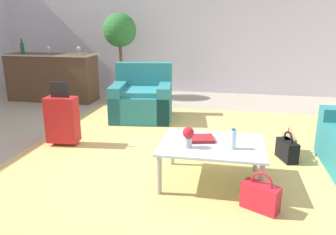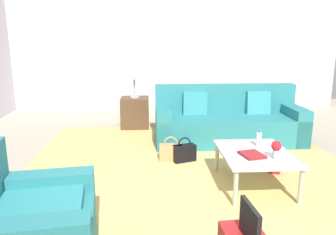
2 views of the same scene
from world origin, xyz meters
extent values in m
plane|color=#A89E89|center=(0.00, 0.00, 0.00)|extent=(12.00, 12.00, 0.00)
cube|color=silver|center=(5.06, 0.00, 1.55)|extent=(0.12, 8.00, 3.10)
cube|color=tan|center=(0.60, 0.20, 0.00)|extent=(5.20, 4.40, 0.01)
cube|color=teal|center=(2.10, -0.60, 0.23)|extent=(0.92, 2.42, 0.45)
cube|color=teal|center=(2.45, -0.60, 0.47)|extent=(0.22, 2.42, 0.94)
cube|color=teal|center=(2.10, -1.69, 0.30)|extent=(0.92, 0.24, 0.61)
cube|color=teal|center=(2.10, 0.49, 0.30)|extent=(0.92, 0.24, 0.61)
cube|color=teal|center=(2.29, -1.15, 0.63)|extent=(0.17, 0.40, 0.41)
cube|color=teal|center=(2.29, -0.05, 0.63)|extent=(0.12, 0.40, 0.40)
cube|color=teal|center=(-0.52, 1.65, 0.30)|extent=(0.32, 0.92, 0.60)
cube|color=teal|center=(-0.89, 1.55, 0.48)|extent=(0.81, 0.74, 0.08)
cube|color=silver|center=(0.40, -0.50, 0.41)|extent=(1.03, 0.79, 0.02)
cylinder|color=#ADA899|center=(-0.06, -0.16, 0.20)|extent=(0.05, 0.05, 0.40)
cylinder|color=#ADA899|center=(0.86, -0.16, 0.20)|extent=(0.05, 0.05, 0.40)
cylinder|color=#ADA899|center=(-0.06, -0.84, 0.20)|extent=(0.05, 0.05, 0.40)
cylinder|color=#ADA899|center=(0.86, -0.84, 0.20)|extent=(0.05, 0.05, 0.40)
cylinder|color=silver|center=(0.60, -0.60, 0.51)|extent=(0.06, 0.06, 0.18)
cylinder|color=#2D6BBC|center=(0.60, -0.60, 0.61)|extent=(0.04, 0.04, 0.02)
cube|color=maroon|center=(0.28, -0.42, 0.43)|extent=(0.31, 0.28, 0.03)
cylinder|color=#B2B7BC|center=(0.18, -0.65, 0.47)|extent=(0.07, 0.07, 0.10)
sphere|color=red|center=(0.18, -0.65, 0.57)|extent=(0.11, 0.11, 0.11)
cube|color=#513823|center=(3.20, 1.00, 0.29)|extent=(0.54, 0.54, 0.58)
cylinder|color=#ADA899|center=(3.20, 1.00, 0.60)|extent=(0.18, 0.18, 0.02)
cylinder|color=#ADA899|center=(3.20, 1.00, 0.79)|extent=(0.04, 0.04, 0.36)
cone|color=white|center=(3.20, 1.00, 1.06)|extent=(0.37, 0.37, 0.18)
cube|color=black|center=(-1.60, 0.20, 0.75)|extent=(0.24, 0.04, 0.20)
cube|color=black|center=(1.25, 0.23, 0.12)|extent=(0.24, 0.35, 0.24)
torus|color=black|center=(1.25, 0.23, 0.26)|extent=(0.08, 0.19, 0.20)
cube|color=red|center=(0.86, -0.95, 0.12)|extent=(0.35, 0.27, 0.24)
torus|color=red|center=(0.86, -0.95, 0.26)|extent=(0.18, 0.11, 0.20)
cube|color=tan|center=(1.29, 0.42, 0.12)|extent=(0.15, 0.32, 0.24)
torus|color=tan|center=(1.29, 0.42, 0.26)|extent=(0.02, 0.20, 0.20)
camera|label=1|loc=(0.55, -3.58, 1.58)|focal=35.00mm
camera|label=2|loc=(-3.12, 0.72, 1.69)|focal=35.00mm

